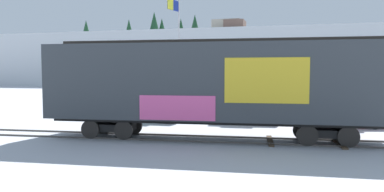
{
  "coord_description": "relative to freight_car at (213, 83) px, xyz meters",
  "views": [
    {
      "loc": [
        1.49,
        -16.29,
        3.2
      ],
      "look_at": [
        -2.56,
        0.7,
        2.04
      ],
      "focal_mm": 32.53,
      "sensor_mm": 36.0,
      "label": 1
    }
  ],
  "objects": [
    {
      "name": "ground_plane",
      "position": [
        1.35,
        0.0,
        -2.72
      ],
      "size": [
        260.0,
        260.0,
        0.0
      ],
      "primitive_type": "plane",
      "color": "#B2B5BC"
    },
    {
      "name": "track",
      "position": [
        -0.6,
        -0.04,
        -2.68
      ],
      "size": [
        59.98,
        5.61,
        0.08
      ],
      "color": "#4C4742",
      "rests_on": "ground_plane"
    },
    {
      "name": "freight_car",
      "position": [
        0.0,
        0.0,
        0.0
      ],
      "size": [
        16.1,
        3.92,
        4.79
      ],
      "color": "#33383D",
      "rests_on": "ground_plane"
    },
    {
      "name": "flagpole",
      "position": [
        -4.3,
        8.82,
        2.85
      ],
      "size": [
        0.55,
        1.5,
        8.8
      ],
      "color": "silver",
      "rests_on": "ground_plane"
    },
    {
      "name": "hillside",
      "position": [
        1.29,
        76.75,
        3.8
      ],
      "size": [
        145.12,
        37.82,
        17.9
      ],
      "color": "silver",
      "rests_on": "ground_plane"
    },
    {
      "name": "parked_car_green",
      "position": [
        -5.06,
        5.51,
        -1.86
      ],
      "size": [
        4.07,
        2.1,
        1.76
      ],
      "color": "#1E5933",
      "rests_on": "ground_plane"
    },
    {
      "name": "parked_car_tan",
      "position": [
        1.04,
        5.93,
        -1.93
      ],
      "size": [
        4.12,
        2.13,
        1.58
      ],
      "color": "#9E8966",
      "rests_on": "ground_plane"
    },
    {
      "name": "parked_car_red",
      "position": [
        6.62,
        5.73,
        -1.84
      ],
      "size": [
        4.91,
        2.65,
        1.73
      ],
      "color": "#B21E1E",
      "rests_on": "ground_plane"
    }
  ]
}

